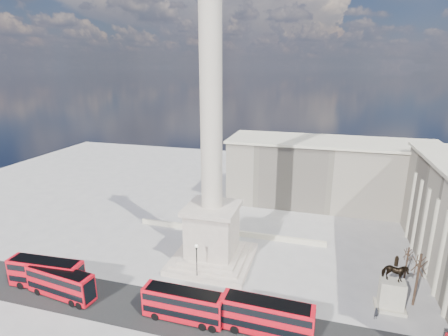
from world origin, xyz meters
The scene contains 16 objects.
ground centered at (0.00, 0.00, 0.00)m, with size 180.00×180.00×0.00m, color #A4A09B.
asphalt_road centered at (5.00, -10.00, 0.00)m, with size 120.00×9.00×0.01m, color #242424.
nelsons_column centered at (0.00, 5.00, 12.92)m, with size 14.00×14.00×49.85m.
balustrade_wall centered at (0.00, 16.00, 0.55)m, with size 40.00×0.60×1.10m, color beige.
building_northeast centered at (20.00, 40.00, 8.32)m, with size 51.00×17.00×16.60m.
red_bus_a centered at (-19.03, -11.09, 2.44)m, with size 11.69×4.01×4.64m.
red_bus_b centered at (0.86, -10.75, 2.44)m, with size 11.50×2.83×4.65m.
red_bus_c centered at (12.38, -10.22, 2.57)m, with size 12.17×3.19×4.90m.
red_bus_e centered at (-22.80, -9.77, 2.58)m, with size 12.28×3.51×4.92m.
victorian_lamp centered at (-0.61, -1.53, 3.92)m, with size 0.57×0.57×6.65m.
equestrian_statue centered at (28.82, -0.41, 3.03)m, with size 4.18×3.14×8.66m.
bare_tree_near centered at (32.30, 1.45, 7.00)m, with size 2.03×2.03×8.89m.
bare_tree_mid centered at (32.47, 8.53, 4.75)m, with size 1.59×1.59×6.03m.
bare_tree_far centered at (37.09, 8.76, 5.07)m, with size 1.58×1.58×6.44m.
pedestrian_walking centered at (26.59, -3.24, 0.86)m, with size 0.63×0.41×1.72m, color black.
pedestrian_crossing centered at (15.61, -5.77, 0.79)m, with size 0.92×0.38×1.57m, color black.
Camera 1 is at (17.37, -48.66, 33.88)m, focal length 28.00 mm.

